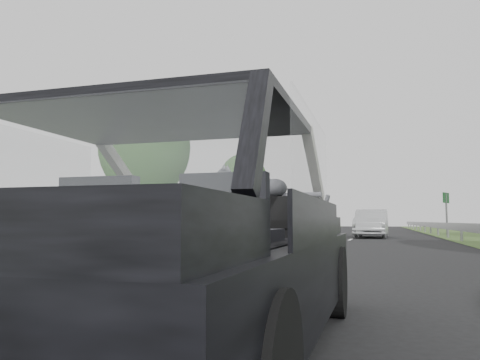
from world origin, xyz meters
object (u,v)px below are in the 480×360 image
Objects in this scene: other_car at (371,223)px; cat at (257,187)px; subject_car at (186,236)px; highway_sign at (447,214)px.

cat is at bearing -88.98° from other_car.
subject_car is 1.70× the size of highway_sign.
other_car is at bearing -114.98° from highway_sign.
subject_car is at bearing -76.08° from highway_sign.
subject_car reaches higher than cat.
highway_sign reaches higher than cat.
highway_sign is at bearing 83.95° from cat.
other_car reaches higher than cat.
subject_car reaches higher than other_car.
cat is at bearing -75.64° from highway_sign.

